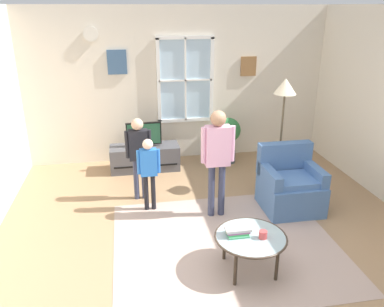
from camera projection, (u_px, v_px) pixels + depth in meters
ground_plane at (220, 257)px, 4.34m from camera, size 5.87×6.86×0.02m
back_wall at (178, 85)px, 6.78m from camera, size 5.27×0.17×2.67m
area_rug at (225, 244)px, 4.56m from camera, size 2.61×2.32×0.01m
tv_stand at (145, 158)px, 6.58m from camera, size 1.16×0.46×0.42m
television at (144, 134)px, 6.42m from camera, size 0.59×0.08×0.41m
armchair at (290, 186)px, 5.28m from camera, size 0.76×0.74×0.87m
coffee_table at (251, 238)px, 3.99m from camera, size 0.76×0.76×0.42m
book_stack at (238, 231)px, 3.99m from camera, size 0.27×0.17×0.09m
cup at (263, 235)px, 3.93m from camera, size 0.09×0.09×0.08m
remote_near_books at (242, 228)px, 4.10m from camera, size 0.05×0.14×0.02m
person_pink_shirt at (217, 152)px, 4.87m from camera, size 0.44×0.20×1.45m
person_black_shirt at (139, 150)px, 5.38m from camera, size 0.37×0.17×1.21m
person_blue_shirt at (149, 166)px, 5.11m from camera, size 0.31×0.14×1.03m
potted_plant_by_window at (228, 135)px, 6.78m from camera, size 0.44×0.44×0.82m
floor_lamp at (284, 98)px, 5.42m from camera, size 0.32×0.32×1.70m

